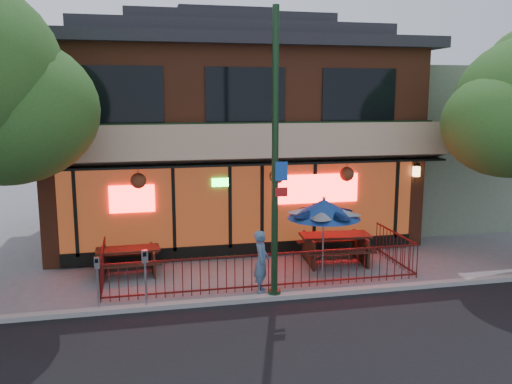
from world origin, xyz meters
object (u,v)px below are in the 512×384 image
picnic_table_right (335,244)px  pedestrian (261,262)px  parking_meter_far (97,275)px  street_light (275,173)px  picnic_table_left (128,257)px  parking_meter_near (145,270)px  patio_umbrella (324,209)px

picnic_table_right → pedestrian: pedestrian is taller
picnic_table_right → parking_meter_far: (-6.70, -2.42, 0.32)m
street_light → picnic_table_right: bearing=44.2°
street_light → picnic_table_left: street_light is taller
pedestrian → parking_meter_near: bearing=119.7°
picnic_table_left → pedestrian: 4.00m
pedestrian → parking_meter_near: pedestrian is taller
street_light → parking_meter_near: street_light is taller
picnic_table_left → picnic_table_right: bearing=-2.3°
street_light → patio_umbrella: 2.39m
picnic_table_right → patio_umbrella: (-0.82, -1.22, 1.37)m
pedestrian → parking_meter_far: pedestrian is taller
picnic_table_left → pedestrian: pedestrian is taller
patio_umbrella → parking_meter_far: patio_umbrella is taller
picnic_table_right → parking_meter_near: bearing=-156.0°
street_light → picnic_table_right: (2.49, 2.43, -2.57)m
street_light → parking_meter_near: (-3.12, -0.08, -2.17)m
parking_meter_far → picnic_table_right: bearing=19.9°
street_light → parking_meter_far: size_ratio=5.27×
picnic_table_right → pedestrian: size_ratio=1.37×
street_light → pedestrian: 2.41m
pedestrian → parking_meter_far: bearing=115.5°
parking_meter_far → pedestrian: bearing=7.2°
street_light → picnic_table_left: size_ratio=3.88×
picnic_table_left → patio_umbrella: bearing=-15.6°
picnic_table_left → parking_meter_near: size_ratio=1.25×
patio_umbrella → parking_meter_near: 5.06m
parking_meter_near → picnic_table_left: bearing=99.1°
street_light → parking_meter_near: size_ratio=4.83×
parking_meter_near → picnic_table_right: bearing=24.0°
patio_umbrella → picnic_table_left: bearing=164.4°
picnic_table_left → street_light: bearing=-36.8°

